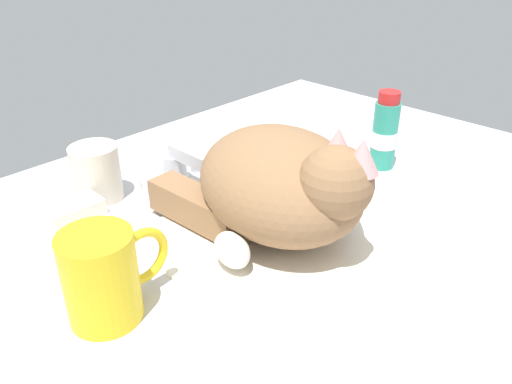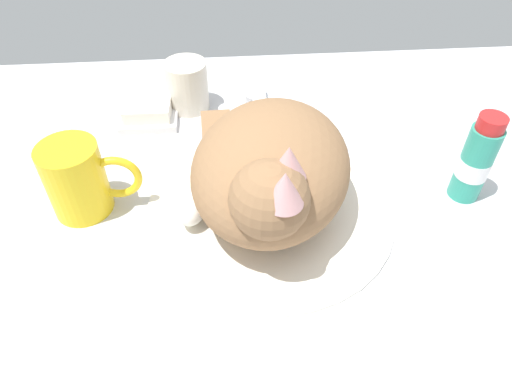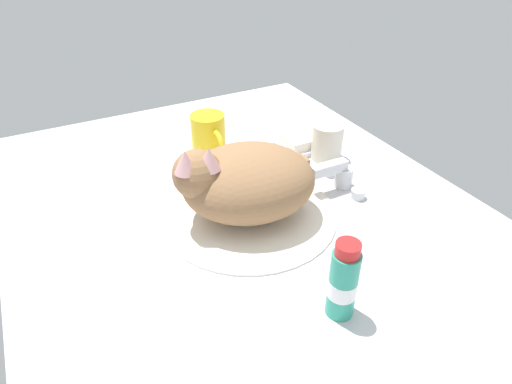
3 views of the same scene
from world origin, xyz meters
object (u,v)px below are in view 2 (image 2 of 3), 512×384
at_px(cat, 268,171).
at_px(rinse_cup, 187,86).
at_px(toothpaste_bottle, 476,161).
at_px(coffee_mug, 79,179).
at_px(soap_bar, 147,111).
at_px(faucet, 258,106).

bearing_deg(cat, rinse_cup, 112.52).
relative_size(cat, toothpaste_bottle, 2.40).
height_order(cat, rinse_cup, cat).
bearing_deg(cat, coffee_mug, 172.56).
height_order(coffee_mug, soap_bar, coffee_mug).
xyz_separation_m(faucet, toothpaste_bottle, (0.26, -0.19, 0.03)).
bearing_deg(cat, soap_bar, 128.18).
distance_m(soap_bar, toothpaste_bottle, 0.48).
relative_size(soap_bar, toothpaste_bottle, 0.58).
bearing_deg(rinse_cup, coffee_mug, -119.32).
bearing_deg(cat, toothpaste_bottle, 3.61).
distance_m(cat, rinse_cup, 0.28).
height_order(coffee_mug, toothpaste_bottle, toothpaste_bottle).
bearing_deg(coffee_mug, soap_bar, 70.92).
relative_size(coffee_mug, toothpaste_bottle, 0.95).
bearing_deg(toothpaste_bottle, coffee_mug, 178.45).
relative_size(rinse_cup, toothpaste_bottle, 0.64).
bearing_deg(soap_bar, coffee_mug, -109.08).
xyz_separation_m(soap_bar, toothpaste_bottle, (0.43, -0.20, 0.04)).
relative_size(cat, soap_bar, 4.16).
height_order(faucet, cat, cat).
relative_size(faucet, rinse_cup, 1.55).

